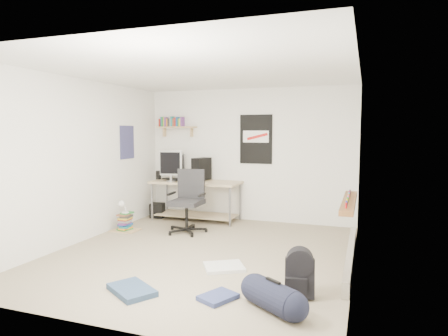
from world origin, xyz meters
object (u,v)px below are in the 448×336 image
(duffel_bag, at_px, (273,297))
(office_chair, at_px, (187,204))
(desk, at_px, (196,201))
(book_stack, at_px, (125,222))
(backpack, at_px, (300,277))

(duffel_bag, bearing_deg, office_chair, 164.76)
(desk, relative_size, office_chair, 1.59)
(duffel_bag, height_order, book_stack, duffel_bag)
(book_stack, bearing_deg, desk, 55.05)
(backpack, distance_m, duffel_bag, 0.46)
(office_chair, height_order, book_stack, office_chair)
(office_chair, xyz_separation_m, backpack, (2.21, -1.99, -0.29))
(desk, distance_m, duffel_bag, 4.03)
(desk, bearing_deg, book_stack, -136.46)
(book_stack, bearing_deg, duffel_bag, -35.16)
(backpack, distance_m, book_stack, 3.69)
(desk, relative_size, duffel_bag, 3.06)
(desk, bearing_deg, backpack, -61.62)
(office_chair, distance_m, book_stack, 1.13)
(backpack, xyz_separation_m, book_stack, (-3.25, 1.74, -0.05))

